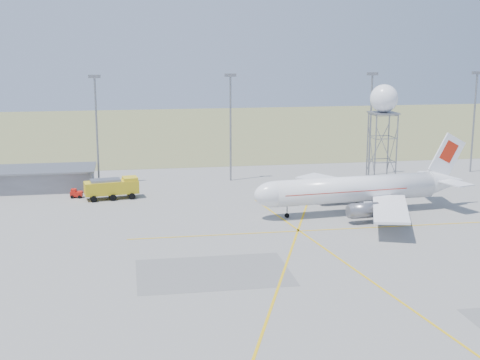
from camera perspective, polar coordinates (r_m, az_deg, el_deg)
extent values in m
plane|color=gray|center=(71.33, 15.81, -10.74)|extent=(400.00, 400.00, 0.00)
cube|color=#62723E|center=(203.05, -1.22, 4.39)|extent=(400.00, 120.00, 0.03)
cube|color=gray|center=(126.62, -16.51, 0.03)|extent=(18.00, 9.00, 3.60)
cube|color=gray|center=(126.24, -16.56, 0.90)|extent=(19.00, 10.00, 0.30)
cylinder|color=gray|center=(126.37, -12.11, 4.02)|extent=(0.36, 0.36, 20.00)
cube|color=gray|center=(125.40, -12.32, 8.64)|extent=(2.20, 0.50, 0.60)
cylinder|color=gray|center=(127.73, -0.81, 4.37)|extent=(0.36, 0.36, 20.00)
cube|color=gray|center=(126.76, -0.83, 8.94)|extent=(2.20, 0.50, 0.60)
cylinder|color=gray|center=(134.85, 11.07, 4.55)|extent=(0.36, 0.36, 20.00)
cube|color=gray|center=(133.94, 11.24, 8.88)|extent=(2.20, 0.50, 0.60)
cylinder|color=gray|center=(144.06, 19.31, 4.57)|extent=(0.36, 0.36, 20.00)
cube|color=gray|center=(143.21, 19.60, 8.61)|extent=(2.20, 0.50, 0.60)
cylinder|color=white|center=(106.17, 9.72, -0.77)|extent=(26.51, 6.64, 4.04)
ellipsoid|color=white|center=(101.40, 2.98, -1.22)|extent=(6.83, 4.66, 4.04)
cube|color=black|center=(100.89, 2.33, -0.92)|extent=(1.74, 2.36, 0.98)
cone|color=white|center=(113.79, 17.12, -0.12)|extent=(6.43, 4.62, 4.04)
cube|color=white|center=(113.02, 17.25, 1.98)|extent=(6.46, 0.95, 7.59)
cube|color=red|center=(113.01, 17.36, 2.34)|extent=(3.49, 0.69, 3.89)
cube|color=white|center=(116.11, 16.08, 0.43)|extent=(3.77, 5.84, 0.18)
cube|color=white|center=(110.78, 17.80, -0.22)|extent=(3.77, 5.84, 0.18)
cube|color=white|center=(115.06, 8.49, -0.25)|extent=(12.61, 16.28, 0.36)
cube|color=white|center=(99.18, 12.70, -2.40)|extent=(10.14, 16.82, 0.36)
cylinder|color=slate|center=(111.38, 7.95, -1.12)|extent=(4.45, 2.73, 2.32)
cylinder|color=slate|center=(101.06, 10.56, -2.57)|extent=(4.45, 2.73, 2.32)
cube|color=red|center=(105.32, 8.73, -0.78)|extent=(20.49, 6.07, 0.12)
cylinder|color=black|center=(102.86, 4.03, -2.98)|extent=(0.77, 0.77, 0.91)
cube|color=black|center=(107.81, 10.63, -2.46)|extent=(1.61, 6.13, 0.91)
cylinder|color=gray|center=(107.70, 10.64, -2.22)|extent=(0.27, 0.27, 1.82)
cylinder|color=gray|center=(125.32, 11.47, 2.46)|extent=(0.25, 0.25, 13.43)
cylinder|color=gray|center=(126.85, 13.22, 2.49)|extent=(0.25, 0.25, 13.43)
cylinder|color=gray|center=(130.62, 12.52, 2.80)|extent=(0.25, 0.25, 13.43)
cylinder|color=gray|center=(129.13, 10.82, 2.76)|extent=(0.25, 0.25, 13.43)
cube|color=gray|center=(127.07, 12.14, 5.62)|extent=(4.73, 4.73, 0.26)
sphere|color=white|center=(126.81, 12.19, 6.83)|extent=(5.17, 5.17, 5.17)
cube|color=gold|center=(116.26, -10.91, -0.62)|extent=(9.40, 4.39, 2.21)
cube|color=gold|center=(116.52, -9.36, -0.08)|extent=(2.82, 3.16, 1.41)
cube|color=black|center=(116.61, -9.02, -0.01)|extent=(0.51, 2.60, 1.00)
cube|color=gray|center=(115.87, -11.43, -0.02)|extent=(5.34, 3.17, 0.40)
cube|color=red|center=(118.69, -13.78, -1.15)|extent=(2.16, 1.53, 0.82)
cube|color=red|center=(118.65, -14.01, -0.85)|extent=(0.96, 1.19, 0.46)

